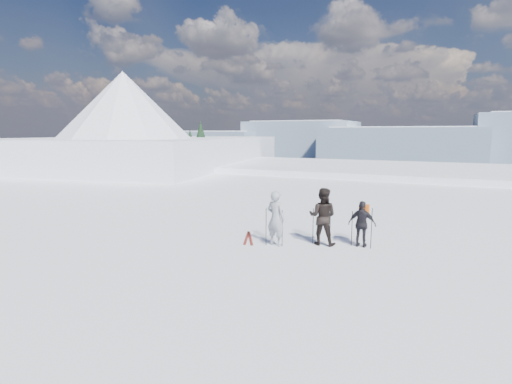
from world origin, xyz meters
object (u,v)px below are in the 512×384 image
skier_pack (362,224)px  skis_loose (248,238)px  skier_dark (322,216)px  skier_grey (276,218)px

skier_pack → skis_loose: bearing=11.2°
skier_dark → skier_pack: bearing=-171.5°
skier_grey → skis_loose: (-1.17, 0.36, -0.88)m
skier_dark → skis_loose: size_ratio=1.17×
skier_pack → skier_grey: bearing=22.8°
skis_loose → skier_dark: bearing=8.6°
skier_pack → skis_loose: (-3.74, -0.66, -0.73)m
skier_grey → skier_dark: bearing=-137.5°
skier_pack → skier_dark: bearing=14.1°
skier_pack → skis_loose: size_ratio=0.93×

